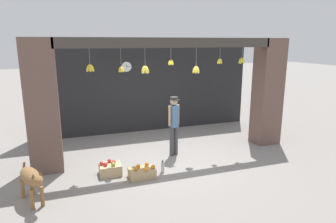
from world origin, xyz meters
The scene contains 11 objects.
ground_plane centered at (0.00, 0.00, 0.00)m, with size 60.00×60.00×0.00m, color gray.
shop_back_wall centered at (0.00, 2.69, 1.53)m, with size 7.36×0.12×3.05m, color #232326.
shop_pillar_left centered at (-3.03, 0.30, 1.53)m, with size 0.70×0.60×3.05m, color brown.
shop_pillar_right centered at (3.03, 0.30, 1.53)m, with size 0.70×0.60×3.05m, color brown.
storefront_awning centered at (0.00, 0.12, 2.89)m, with size 5.46×0.25×0.90m.
dog centered at (-3.23, -1.21, 0.50)m, with size 0.56×1.03×0.73m.
shopkeeper centered at (0.10, 0.21, 0.92)m, with size 0.33×0.28×1.58m.
fruit_crate_oranges centered at (-1.04, -0.84, 0.11)m, with size 0.58×0.37×0.29m.
fruit_crate_apples centered at (-1.69, -0.44, 0.14)m, with size 0.48×0.42×0.33m.
water_bottle centered at (-0.52, -0.71, 0.13)m, with size 0.08×0.08×0.28m.
wall_clock centered at (-0.62, 2.62, 2.18)m, with size 0.33×0.03×0.33m.
Camera 1 is at (-2.53, -6.85, 2.96)m, focal length 32.00 mm.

